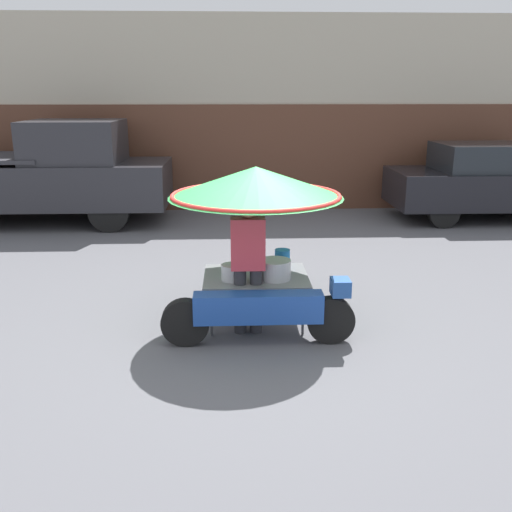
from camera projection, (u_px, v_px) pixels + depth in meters
ground_plane at (257, 335)px, 6.51m from camera, size 36.00×36.00×0.00m
shopfront_building at (242, 114)px, 13.85m from camera, size 28.00×2.06×4.34m
vendor_motorcycle_cart at (257, 202)px, 6.42m from camera, size 2.11×1.99×1.87m
vendor_person at (248, 260)px, 6.34m from camera, size 0.38×0.22×1.56m
parked_car at (494, 181)px, 12.23m from camera, size 4.49×1.83×1.62m
pickup_truck at (43, 175)px, 11.78m from camera, size 5.44×1.94×2.12m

